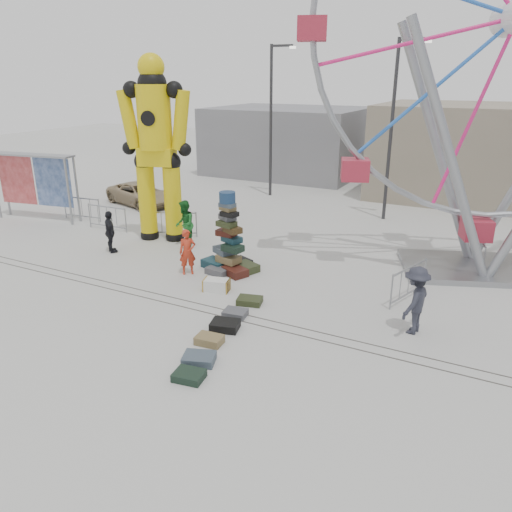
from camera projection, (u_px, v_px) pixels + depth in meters
The scene contains 28 objects.
ground at pixel (168, 314), 14.34m from camera, with size 90.00×90.00×0.00m, color #9E9E99.
track_line_near at pixel (180, 306), 14.84m from camera, with size 40.00×0.04×0.01m, color #47443F.
track_line_far at pixel (188, 301), 15.17m from camera, with size 40.00×0.04×0.01m, color #47443F.
building_right at pixel (492, 153), 27.14m from camera, with size 12.00×8.00×5.00m, color gray.
building_left at pixel (288, 141), 34.54m from camera, with size 10.00×8.00×4.40m, color gray.
lamp_post_right at pixel (394, 122), 22.32m from camera, with size 1.41×0.25×8.00m.
lamp_post_left at pixel (272, 114), 27.01m from camera, with size 1.41×0.25×8.00m.
suitcase_tower at pixel (229, 249), 17.36m from camera, with size 2.15×1.79×2.81m.
crash_test_dummy at pixel (156, 143), 19.59m from camera, with size 2.97×1.36×7.50m.
ferris_wheel at pixel (512, 55), 15.11m from camera, with size 11.64×4.61×14.32m.
banner_scaffold at pixel (33, 171), 22.99m from camera, with size 4.33×1.43×3.09m.
steamer_trunk at pixel (217, 285), 15.86m from camera, with size 0.81×0.47×0.38m, color silver.
row_case_0 at pixel (250, 301), 14.98m from camera, with size 0.73×0.55×0.19m, color #2F381C.
row_case_1 at pixel (235, 313), 14.19m from camera, with size 0.65×0.52×0.19m, color #525459.
row_case_2 at pixel (225, 325), 13.46m from camera, with size 0.75×0.59×0.23m, color black.
row_case_3 at pixel (209, 340), 12.74m from camera, with size 0.68×0.48×0.22m, color olive.
row_case_4 at pixel (199, 359), 11.90m from camera, with size 0.76×0.58×0.21m, color #42505E.
row_case_5 at pixel (189, 376), 11.25m from camera, with size 0.68×0.54×0.19m, color black.
barricade_dummy_a at pixel (82, 208), 23.52m from camera, with size 2.00×0.10×1.10m, color gray, non-canonical shape.
barricade_dummy_b at pixel (107, 218), 21.98m from camera, with size 2.00×0.10×1.10m, color gray, non-canonical shape.
barricade_dummy_c at pixel (173, 224), 21.06m from camera, with size 2.00×0.10×1.10m, color gray, non-canonical shape.
barricade_wheel_front at pixel (409, 283), 15.12m from camera, with size 2.00×0.10×1.10m, color gray, non-canonical shape.
barricade_wheel_back at pixel (477, 253), 17.66m from camera, with size 2.00×0.10×1.10m, color gray, non-canonical shape.
pedestrian_red at pixel (187, 252), 17.01m from camera, with size 0.58×0.38×1.58m, color red.
pedestrian_green at pixel (185, 224), 19.65m from camera, with size 0.92×0.71×1.89m, color #186121.
pedestrian_black at pixel (110, 232), 19.09m from camera, with size 0.96×0.40×1.64m, color black.
pedestrian_grey at pixel (415, 300), 13.05m from camera, with size 1.20×0.69×1.85m, color #242530.
parked_suv at pixel (140, 194), 26.31m from camera, with size 1.91×4.13×1.15m, color tan.
Camera 1 is at (8.19, -10.28, 6.48)m, focal length 35.00 mm.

